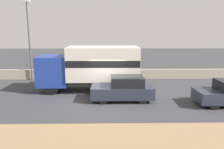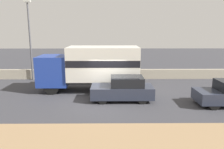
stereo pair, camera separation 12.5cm
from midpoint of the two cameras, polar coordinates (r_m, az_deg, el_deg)
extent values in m
plane|color=#38383D|center=(14.15, -1.37, -6.92)|extent=(80.00, 80.00, 0.00)
cube|color=#A39984|center=(20.30, -1.27, 0.11)|extent=(60.00, 0.35, 0.89)
cylinder|color=#4C4C51|center=(20.78, -20.90, 7.80)|extent=(0.14, 0.14, 6.76)
cube|color=beige|center=(20.89, -21.63, 17.49)|extent=(0.56, 0.28, 0.20)
cube|color=navy|center=(16.70, -15.12, 1.07)|extent=(2.16, 2.39, 2.15)
cube|color=black|center=(16.92, -18.68, 2.47)|extent=(0.06, 2.03, 0.95)
cube|color=#2D2D33|center=(16.37, -2.49, -1.57)|extent=(5.13, 1.42, 0.25)
cube|color=silver|center=(16.12, -2.53, 3.01)|extent=(5.13, 2.59, 2.40)
cube|color=black|center=(16.10, -2.54, 3.37)|extent=(5.11, 2.61, 0.48)
cylinder|color=black|center=(15.95, -15.81, -3.22)|extent=(1.06, 0.28, 1.06)
cylinder|color=black|center=(17.88, -14.17, -1.54)|extent=(1.06, 0.28, 1.06)
cylinder|color=black|center=(15.45, 2.67, -3.25)|extent=(1.06, 0.28, 1.06)
cylinder|color=black|center=(17.44, 2.24, -1.52)|extent=(1.06, 0.28, 1.06)
cylinder|color=black|center=(15.42, -1.15, -3.27)|extent=(1.06, 0.28, 1.06)
cylinder|color=black|center=(17.41, -1.13, -1.54)|extent=(1.06, 0.28, 1.06)
cube|color=#282D3D|center=(14.13, 2.39, -4.45)|extent=(3.96, 1.71, 0.74)
cube|color=black|center=(13.98, 3.71, -1.78)|extent=(2.06, 1.58, 0.60)
cylinder|color=black|center=(13.49, -2.68, -6.56)|extent=(0.58, 0.20, 0.58)
cylinder|color=black|center=(14.90, -2.52, -4.79)|extent=(0.58, 0.20, 0.58)
cylinder|color=black|center=(13.64, 7.75, -6.45)|extent=(0.58, 0.20, 0.58)
cylinder|color=black|center=(15.03, 6.90, -4.71)|extent=(0.58, 0.20, 0.58)
cylinder|color=black|center=(13.86, 24.96, -7.03)|extent=(0.65, 0.20, 0.65)
cylinder|color=black|center=(15.18, 22.47, -5.25)|extent=(0.65, 0.20, 0.65)
camera|label=1|loc=(0.06, -90.24, -0.05)|focal=35.00mm
camera|label=2|loc=(0.06, 89.76, 0.05)|focal=35.00mm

